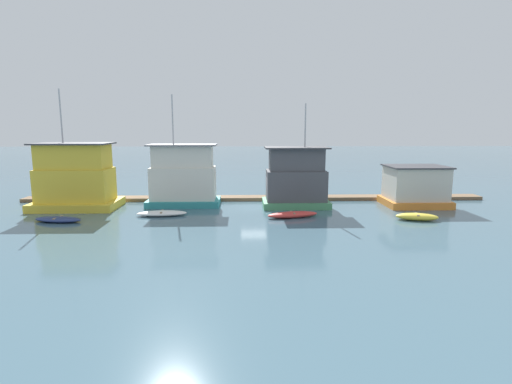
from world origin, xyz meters
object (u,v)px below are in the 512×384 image
object	(u,v)px
dinghy_navy	(58,219)
mooring_post_far_left	(161,191)
houseboat_green	(296,180)
mooring_post_near_left	(422,189)
mooring_post_near_right	(269,192)
dinghy_red	(293,215)
dinghy_yellow	(417,217)
houseboat_yellow	(75,179)
dinghy_white	(162,213)
houseboat_orange	(415,187)
houseboat_teal	(183,178)

from	to	relation	value
dinghy_navy	mooring_post_far_left	xyz separation A→B (m)	(5.89, 7.26, 0.82)
houseboat_green	mooring_post_near_left	distance (m)	12.15
mooring_post_near_right	mooring_post_far_left	size ratio (longest dim) A/B	0.89
dinghy_red	mooring_post_near_left	bearing A→B (deg)	26.85
dinghy_yellow	mooring_post_near_right	distance (m)	12.83
houseboat_yellow	dinghy_white	distance (m)	8.53
mooring_post_near_left	mooring_post_far_left	size ratio (longest dim) A/B	1.07
houseboat_green	dinghy_white	bearing A→B (deg)	-162.67
houseboat_orange	dinghy_yellow	bearing A→B (deg)	-111.13
houseboat_teal	houseboat_green	distance (m)	9.65
dinghy_white	dinghy_red	bearing A→B (deg)	-4.98
dinghy_red	mooring_post_far_left	bearing A→B (deg)	150.14
dinghy_yellow	mooring_post_near_left	xyz separation A→B (m)	(3.65, 7.51, 0.81)
dinghy_navy	mooring_post_near_right	xyz separation A→B (m)	(15.64, 7.26, 0.71)
dinghy_navy	houseboat_orange	bearing A→B (deg)	10.32
mooring_post_near_left	mooring_post_far_left	distance (m)	23.79
dinghy_yellow	mooring_post_near_right	bearing A→B (deg)	144.12
mooring_post_far_left	dinghy_red	bearing A→B (deg)	-29.86
houseboat_green	dinghy_white	world-z (taller)	houseboat_green
houseboat_yellow	houseboat_teal	distance (m)	8.79
dinghy_navy	dinghy_white	size ratio (longest dim) A/B	0.95
houseboat_green	mooring_post_near_right	xyz separation A→B (m)	(-2.14, 2.19, -1.42)
dinghy_white	dinghy_red	xyz separation A→B (m)	(9.96, -0.87, 0.03)
houseboat_yellow	dinghy_navy	size ratio (longest dim) A/B	2.64
dinghy_navy	dinghy_white	xyz separation A→B (m)	(7.07, 1.73, 0.01)
houseboat_yellow	mooring_post_near_left	world-z (taller)	houseboat_yellow
houseboat_orange	mooring_post_near_right	bearing A→B (deg)	170.22
houseboat_orange	dinghy_red	xyz separation A→B (m)	(-11.06, -4.25, -1.44)
dinghy_red	houseboat_teal	bearing A→B (deg)	150.73
houseboat_orange	mooring_post_near_left	bearing A→B (deg)	53.63
dinghy_white	houseboat_yellow	bearing A→B (deg)	158.15
mooring_post_far_left	houseboat_teal	bearing A→B (deg)	-32.11
dinghy_yellow	houseboat_teal	bearing A→B (deg)	161.20
houseboat_teal	dinghy_yellow	distance (m)	18.99
houseboat_green	dinghy_white	size ratio (longest dim) A/B	2.22
dinghy_yellow	mooring_post_near_left	world-z (taller)	mooring_post_near_left
houseboat_yellow	dinghy_white	xyz separation A→B (m)	(7.64, -3.06, -2.27)
houseboat_orange	dinghy_navy	xyz separation A→B (m)	(-28.09, -5.12, -1.48)
houseboat_green	dinghy_red	bearing A→B (deg)	-100.10
houseboat_orange	houseboat_green	bearing A→B (deg)	-179.76
houseboat_yellow	houseboat_orange	bearing A→B (deg)	0.65
dinghy_red	dinghy_yellow	distance (m)	9.06
dinghy_red	mooring_post_near_right	size ratio (longest dim) A/B	2.25
mooring_post_far_left	dinghy_navy	bearing A→B (deg)	-129.02
dinghy_yellow	mooring_post_near_left	size ratio (longest dim) A/B	1.47
dinghy_navy	dinghy_red	size ratio (longest dim) A/B	0.91
dinghy_white	mooring_post_far_left	xyz separation A→B (m)	(-1.19, 5.53, 0.81)
dinghy_red	dinghy_white	bearing A→B (deg)	175.02
dinghy_white	mooring_post_near_left	bearing A→B (deg)	13.75
dinghy_navy	dinghy_red	bearing A→B (deg)	2.90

